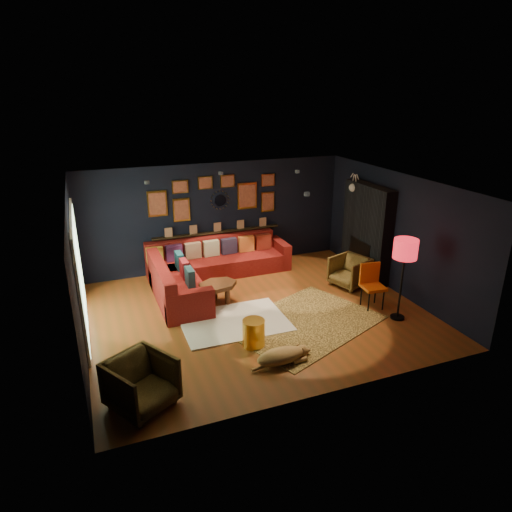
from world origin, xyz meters
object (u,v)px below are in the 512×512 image
object	(u,v)px
sectional	(203,270)
pouf	(177,284)
armchair_right	(350,270)
armchair_left	(141,381)
floor_lamp	(405,252)
coffee_table	(218,287)
gold_stool	(254,333)
dog	(281,353)
orange_chair	(372,282)

from	to	relation	value
sectional	pouf	distance (m)	0.76
sectional	armchair_right	distance (m)	3.33
armchair_left	floor_lamp	distance (m)	5.21
armchair_left	pouf	bearing A→B (deg)	39.81
pouf	armchair_right	bearing A→B (deg)	-14.97
armchair_right	pouf	bearing A→B (deg)	-123.60
coffee_table	armchair_left	xyz separation A→B (m)	(-1.95, -2.77, 0.05)
pouf	armchair_left	xyz separation A→B (m)	(-1.25, -3.55, 0.20)
pouf	sectional	bearing A→B (deg)	24.23
sectional	armchair_left	distance (m)	4.32
gold_stool	floor_lamp	distance (m)	3.21
sectional	dog	bearing A→B (deg)	-84.83
coffee_table	armchair_right	xyz separation A→B (m)	(3.05, -0.22, 0.01)
armchair_left	floor_lamp	xyz separation A→B (m)	(5.05, 0.85, 0.96)
floor_lamp	orange_chair	bearing A→B (deg)	106.59
armchair_left	armchair_right	xyz separation A→B (m)	(5.00, 2.55, -0.04)
armchair_right	floor_lamp	distance (m)	1.97
sectional	pouf	xyz separation A→B (m)	(-0.69, -0.31, -0.11)
armchair_left	orange_chair	distance (m)	5.08
sectional	dog	xyz separation A→B (m)	(0.33, -3.61, -0.13)
sectional	pouf	bearing A→B (deg)	-155.77
sectional	orange_chair	distance (m)	3.75
coffee_table	orange_chair	size ratio (longest dim) A/B	1.04
pouf	orange_chair	world-z (taller)	orange_chair
orange_chair	dog	distance (m)	2.90
coffee_table	armchair_left	bearing A→B (deg)	-125.18
floor_lamp	gold_stool	bearing A→B (deg)	178.37
orange_chair	sectional	bearing A→B (deg)	147.04
armchair_left	dog	bearing A→B (deg)	-24.48
armchair_left	dog	xyz separation A→B (m)	(2.26, 0.25, -0.22)
sectional	dog	world-z (taller)	sectional
gold_stool	orange_chair	distance (m)	2.88
armchair_right	orange_chair	size ratio (longest dim) A/B	0.82
orange_chair	dog	bearing A→B (deg)	-148.18
coffee_table	armchair_left	size ratio (longest dim) A/B	1.14
pouf	dog	distance (m)	3.45
armchair_right	dog	xyz separation A→B (m)	(-2.74, -2.30, -0.18)
gold_stool	floor_lamp	xyz separation A→B (m)	(3.00, -0.09, 1.13)
sectional	armchair_left	size ratio (longest dim) A/B	4.06
armchair_left	orange_chair	size ratio (longest dim) A/B	0.92
gold_stool	orange_chair	bearing A→B (deg)	11.61
sectional	orange_chair	size ratio (longest dim) A/B	3.72
gold_stool	sectional	bearing A→B (deg)	92.24
coffee_table	dog	distance (m)	2.54
gold_stool	pouf	bearing A→B (deg)	107.01
sectional	floor_lamp	size ratio (longest dim) A/B	2.08
pouf	gold_stool	xyz separation A→B (m)	(0.80, -2.61, 0.03)
gold_stool	floor_lamp	world-z (taller)	floor_lamp
floor_lamp	dog	distance (m)	3.09
orange_chair	floor_lamp	size ratio (longest dim) A/B	0.56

